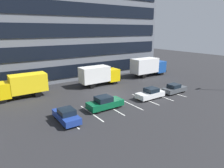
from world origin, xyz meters
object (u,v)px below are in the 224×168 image
object	(u,v)px
box_truck_yellow	(99,75)
box_truck_yellow_all	(22,85)
box_truck_blue	(148,66)
sedan_forest	(105,103)
sedan_charcoal	(174,89)
sedan_navy	(66,115)
sedan_white	(150,94)

from	to	relation	value
box_truck_yellow	box_truck_yellow_all	bearing A→B (deg)	177.35
box_truck_blue	sedan_forest	world-z (taller)	box_truck_blue
box_truck_blue	sedan_charcoal	world-z (taller)	box_truck_blue
sedan_charcoal	box_truck_yellow_all	bearing A→B (deg)	151.20
sedan_forest	sedan_charcoal	bearing A→B (deg)	-3.34
sedan_forest	box_truck_yellow_all	bearing A→B (deg)	126.48
box_truck_blue	sedan_navy	distance (m)	24.53
sedan_white	sedan_charcoal	world-z (taller)	sedan_white
box_truck_yellow_all	sedan_white	bearing A→B (deg)	-35.45
box_truck_blue	sedan_charcoal	size ratio (longest dim) A/B	2.04
box_truck_yellow	sedan_white	world-z (taller)	box_truck_yellow
sedan_white	sedan_forest	xyz separation A→B (m)	(-7.27, 0.44, 0.04)
box_truck_yellow	sedan_white	size ratio (longest dim) A/B	1.73
box_truck_yellow	box_truck_blue	world-z (taller)	box_truck_blue
box_truck_yellow	box_truck_blue	bearing A→B (deg)	2.16
box_truck_yellow	sedan_white	bearing A→B (deg)	-76.31
sedan_navy	sedan_white	size ratio (longest dim) A/B	0.97
box_truck_blue	box_truck_yellow_all	world-z (taller)	box_truck_blue
sedan_white	sedan_forest	size ratio (longest dim) A/B	0.94
sedan_white	sedan_charcoal	xyz separation A→B (m)	(4.80, -0.26, -0.04)
box_truck_blue	box_truck_yellow_all	bearing A→B (deg)	179.73
box_truck_yellow	box_truck_yellow_all	world-z (taller)	box_truck_yellow
box_truck_yellow	sedan_charcoal	world-z (taller)	box_truck_yellow
box_truck_yellow_all	box_truck_blue	bearing A→B (deg)	-0.27
box_truck_yellow_all	sedan_navy	size ratio (longest dim) A/B	1.74
sedan_charcoal	sedan_white	bearing A→B (deg)	176.87
sedan_navy	sedan_white	distance (m)	12.49
box_truck_yellow	sedan_navy	xyz separation A→B (m)	(-10.08, -10.15, -1.19)
box_truck_yellow	sedan_charcoal	xyz separation A→B (m)	(7.21, -10.14, -1.21)
sedan_forest	box_truck_blue	bearing A→B (deg)	30.37
box_truck_yellow_all	sedan_charcoal	distance (m)	22.25
box_truck_yellow	sedan_navy	world-z (taller)	box_truck_yellow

